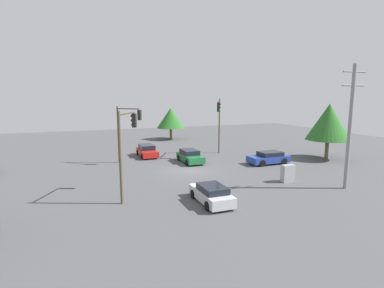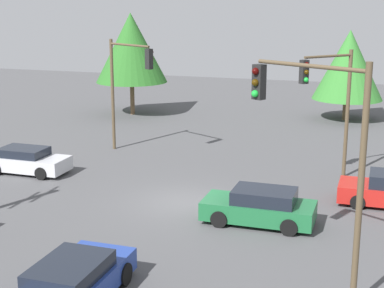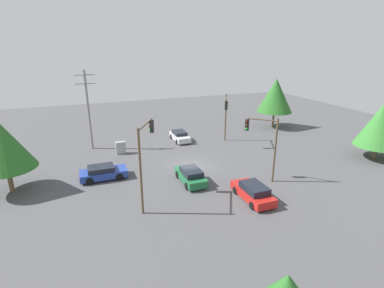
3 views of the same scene
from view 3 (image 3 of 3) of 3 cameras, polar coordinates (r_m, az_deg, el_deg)
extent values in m
plane|color=#4C4C4F|center=(31.89, -0.19, -4.27)|extent=(80.00, 80.00, 0.00)
cube|color=#1E6638|center=(28.26, -0.27, -6.24)|extent=(1.81, 4.25, 0.70)
cube|color=black|center=(27.83, -0.11, -5.30)|extent=(1.59, 2.34, 0.50)
cylinder|color=black|center=(29.22, -2.77, -5.84)|extent=(0.22, 0.64, 0.64)
cylinder|color=black|center=(29.74, 0.38, -5.35)|extent=(0.22, 0.64, 0.64)
cylinder|color=black|center=(26.97, -0.99, -8.01)|extent=(0.22, 0.64, 0.64)
cylinder|color=black|center=(27.54, 2.40, -7.43)|extent=(0.22, 0.64, 0.64)
cube|color=red|center=(25.84, 11.46, -9.21)|extent=(1.84, 4.43, 0.69)
cube|color=black|center=(25.40, 11.82, -8.19)|extent=(1.62, 2.43, 0.54)
cylinder|color=black|center=(26.56, 8.24, -8.71)|extent=(0.22, 0.61, 0.61)
cylinder|color=black|center=(27.39, 11.47, -8.02)|extent=(0.22, 0.61, 0.61)
cylinder|color=black|center=(24.52, 11.39, -11.40)|extent=(0.22, 0.61, 0.61)
cylinder|color=black|center=(25.41, 14.79, -10.53)|extent=(0.22, 0.61, 0.61)
cube|color=#233D93|center=(30.15, -16.47, -5.40)|extent=(4.38, 1.93, 0.67)
cube|color=black|center=(29.92, -16.98, -4.47)|extent=(2.41, 1.70, 0.44)
cylinder|color=black|center=(31.16, -14.11, -4.74)|extent=(0.70, 0.22, 0.70)
cylinder|color=black|center=(29.48, -13.63, -6.09)|extent=(0.70, 0.22, 0.70)
cylinder|color=black|center=(31.03, -19.10, -5.34)|extent=(0.70, 0.22, 0.70)
cylinder|color=black|center=(29.34, -18.92, -6.73)|extent=(0.70, 0.22, 0.70)
cube|color=silver|center=(40.04, -2.31, 1.35)|extent=(1.73, 4.08, 0.68)
cube|color=black|center=(40.06, -2.41, 2.17)|extent=(1.52, 2.24, 0.41)
cylinder|color=black|center=(39.22, -0.57, 0.68)|extent=(0.22, 0.62, 0.62)
cylinder|color=black|center=(38.71, -2.85, 0.41)|extent=(0.22, 0.62, 0.62)
cylinder|color=black|center=(41.49, -1.79, 1.69)|extent=(0.22, 0.62, 0.62)
cylinder|color=black|center=(41.01, -3.96, 1.45)|extent=(0.22, 0.62, 0.62)
cylinder|color=brown|center=(28.44, 15.54, -1.28)|extent=(0.18, 0.18, 6.12)
cylinder|color=brown|center=(27.80, 13.26, 4.53)|extent=(2.06, 1.95, 0.12)
cube|color=black|center=(28.18, 10.45, 3.59)|extent=(0.44, 0.44, 1.05)
sphere|color=#360503|center=(27.94, 10.41, 4.17)|extent=(0.22, 0.22, 0.22)
sphere|color=#392605|center=(28.02, 10.37, 3.51)|extent=(0.22, 0.22, 0.22)
sphere|color=green|center=(28.11, 10.33, 2.85)|extent=(0.22, 0.22, 0.22)
cylinder|color=brown|center=(39.76, 6.43, 5.03)|extent=(0.18, 0.18, 6.25)
cylinder|color=brown|center=(37.58, 6.55, 8.71)|extent=(1.62, 2.93, 0.12)
cube|color=black|center=(36.10, 6.49, 7.29)|extent=(0.41, 0.43, 1.05)
sphere|color=#360503|center=(36.04, 6.79, 7.80)|extent=(0.22, 0.22, 0.22)
sphere|color=#392605|center=(36.10, 6.77, 7.28)|extent=(0.22, 0.22, 0.22)
sphere|color=green|center=(36.17, 6.75, 6.76)|extent=(0.22, 0.22, 0.22)
cylinder|color=brown|center=(22.39, -9.76, -5.39)|extent=(0.18, 0.18, 6.83)
cylinder|color=brown|center=(22.97, -8.89, 3.67)|extent=(1.83, 3.23, 0.12)
cube|color=black|center=(24.81, -7.67, 3.36)|extent=(0.41, 0.43, 1.05)
sphere|color=#360503|center=(24.77, -8.09, 4.12)|extent=(0.22, 0.22, 0.22)
sphere|color=#392605|center=(24.86, -8.06, 3.37)|extent=(0.22, 0.22, 0.22)
sphere|color=green|center=(24.95, -8.02, 2.62)|extent=(0.22, 0.22, 0.22)
cylinder|color=gray|center=(37.94, -19.13, 6.03)|extent=(0.28, 0.28, 9.57)
cylinder|color=gray|center=(37.31, -19.82, 12.29)|extent=(2.20, 0.12, 0.12)
cylinder|color=gray|center=(37.42, -19.65, 10.78)|extent=(2.20, 0.12, 0.12)
cube|color=#9EA0A3|center=(36.20, -13.44, -0.70)|extent=(1.11, 0.56, 1.47)
cylinder|color=brown|center=(39.65, 31.48, -1.30)|extent=(0.46, 0.46, 1.50)
cone|color=#337A2D|center=(38.83, 32.26, 3.11)|extent=(4.90, 4.90, 4.84)
cylinder|color=brown|center=(30.76, -31.34, -5.83)|extent=(0.40, 0.40, 2.21)
cone|color=#286623|center=(29.73, -32.36, -0.22)|extent=(4.92, 4.92, 4.14)
cylinder|color=brown|center=(48.05, 15.22, 4.54)|extent=(0.32, 0.32, 2.44)
cone|color=#286623|center=(47.32, 15.61, 8.92)|extent=(5.23, 5.23, 5.02)
camera|label=1|loc=(57.97, -0.27, 13.52)|focal=28.00mm
camera|label=2|loc=(23.41, -50.88, 1.64)|focal=55.00mm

